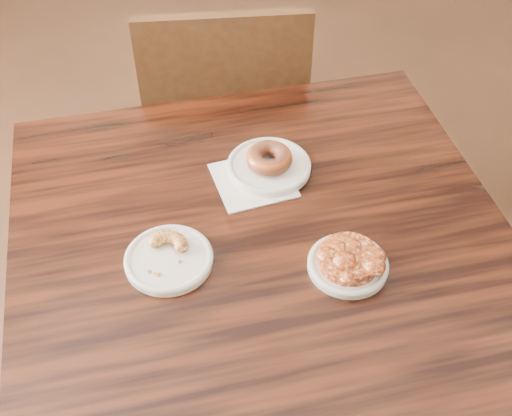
# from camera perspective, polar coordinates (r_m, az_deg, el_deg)

# --- Properties ---
(cafe_table) EXTENTS (1.13, 1.13, 0.75)m
(cafe_table) POSITION_cam_1_polar(r_m,az_deg,el_deg) (1.47, 0.60, -12.57)
(cafe_table) COLOR black
(cafe_table) RESTS_ON floor
(chair_far) EXTENTS (0.52, 0.52, 0.90)m
(chair_far) POSITION_cam_1_polar(r_m,az_deg,el_deg) (1.91, -2.83, 7.64)
(chair_far) COLOR black
(chair_far) RESTS_ON floor
(napkin) EXTENTS (0.19, 0.19, 0.00)m
(napkin) POSITION_cam_1_polar(r_m,az_deg,el_deg) (1.27, -0.26, 2.48)
(napkin) COLOR white
(napkin) RESTS_ON cafe_table
(plate_donut) EXTENTS (0.17, 0.17, 0.01)m
(plate_donut) POSITION_cam_1_polar(r_m,az_deg,el_deg) (1.29, 1.15, 3.72)
(plate_donut) COLOR white
(plate_donut) RESTS_ON napkin
(plate_cruller) EXTENTS (0.16, 0.16, 0.01)m
(plate_cruller) POSITION_cam_1_polar(r_m,az_deg,el_deg) (1.14, -7.75, -4.56)
(plate_cruller) COLOR white
(plate_cruller) RESTS_ON cafe_table
(plate_fritter) EXTENTS (0.14, 0.14, 0.01)m
(plate_fritter) POSITION_cam_1_polar(r_m,az_deg,el_deg) (1.13, 8.16, -5.05)
(plate_fritter) COLOR silver
(plate_fritter) RESTS_ON cafe_table
(glazed_donut) EXTENTS (0.09, 0.09, 0.03)m
(glazed_donut) POSITION_cam_1_polar(r_m,az_deg,el_deg) (1.28, 1.17, 4.47)
(glazed_donut) COLOR brown
(glazed_donut) RESTS_ON plate_donut
(apple_fritter) EXTENTS (0.14, 0.14, 0.03)m
(apple_fritter) POSITION_cam_1_polar(r_m,az_deg,el_deg) (1.11, 8.29, -4.29)
(apple_fritter) COLOR #3F1406
(apple_fritter) RESTS_ON plate_fritter
(cruller_fragment) EXTENTS (0.09, 0.09, 0.02)m
(cruller_fragment) POSITION_cam_1_polar(r_m,az_deg,el_deg) (1.13, -7.84, -3.99)
(cruller_fragment) COLOR brown
(cruller_fragment) RESTS_ON plate_cruller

